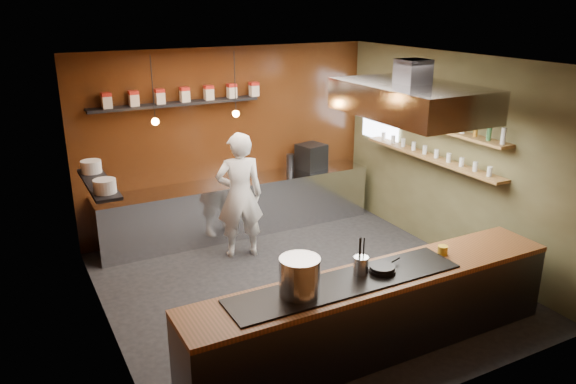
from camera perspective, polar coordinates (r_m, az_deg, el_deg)
floor at (r=7.70m, az=1.55°, el=-9.66°), size 5.00×5.00×0.00m
back_wall at (r=9.28m, az=-6.00°, el=5.22°), size 5.00×0.00×5.00m
left_wall at (r=6.33m, az=-18.47°, el=-2.31°), size 0.00×5.00×5.00m
right_wall at (r=8.57m, az=16.39°, el=3.39°), size 0.00×5.00×5.00m
ceiling at (r=6.80m, az=1.78°, el=13.13°), size 5.00×5.00×0.00m
window_pane at (r=9.70m, az=9.43°, el=8.10°), size 0.00×1.00×1.00m
prep_counter at (r=9.30m, az=-5.00°, el=-1.50°), size 4.60×0.65×0.90m
pass_counter at (r=6.31m, az=8.87°, el=-12.00°), size 4.40×0.72×0.94m
tin_shelf at (r=8.72m, az=-11.34°, el=8.77°), size 2.60×0.26×0.04m
plate_shelf at (r=7.27m, az=-18.69°, el=0.82°), size 0.30×1.40×0.04m
bottle_shelf_upper at (r=8.58m, az=14.49°, el=6.47°), size 0.26×2.80×0.04m
bottle_shelf_lower at (r=8.69m, az=14.24°, el=3.44°), size 0.26×2.80×0.04m
extractor_hood at (r=7.28m, az=12.39°, el=9.17°), size 1.20×2.00×0.72m
pendant_left at (r=7.97m, az=-13.37°, el=7.33°), size 0.10×0.10×0.95m
pendant_right at (r=8.34m, az=-5.33°, el=8.27°), size 0.10×0.10×0.95m
storage_tins at (r=8.74m, az=-10.45°, el=9.73°), size 2.43×0.13×0.22m
plate_stacks at (r=7.24m, az=-18.78°, el=1.57°), size 0.26×1.16×0.16m
bottles at (r=8.55m, az=14.57°, el=7.38°), size 0.06×2.66×0.24m
wine_glasses at (r=8.67m, az=14.28°, el=3.98°), size 0.07×2.37×0.13m
stockpot_large at (r=5.52m, az=1.20°, el=-8.60°), size 0.51×0.51×0.39m
stockpot_small at (r=5.60m, az=1.32°, el=-8.64°), size 0.44×0.44×0.32m
utensil_crock at (r=5.99m, az=7.41°, el=-7.44°), size 0.16×0.16×0.20m
frying_pan at (r=6.11m, az=9.57°, el=-7.69°), size 0.45×0.29×0.07m
butter_jar at (r=6.70m, az=15.44°, el=-5.71°), size 0.14×0.14×0.10m
espresso_machine at (r=9.74m, az=2.39°, el=3.63°), size 0.51×0.49×0.43m
chef at (r=8.29m, az=-4.93°, el=-0.37°), size 0.78×0.60×1.91m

